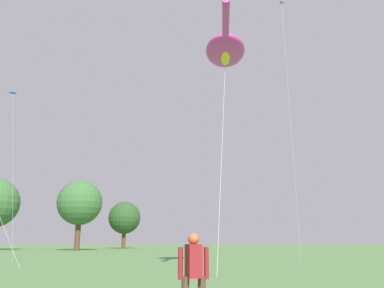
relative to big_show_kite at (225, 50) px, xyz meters
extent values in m
ellipsoid|color=#CC3899|center=(0.04, 0.17, 0.03)|extent=(3.06, 4.19, 0.97)
cylinder|color=#CC3899|center=(-0.83, -3.33, -0.12)|extent=(1.18, 3.42, 0.35)
ellipsoid|color=yellow|center=(0.04, 0.17, -0.41)|extent=(0.92, 1.74, 0.35)
cylinder|color=#B2B2B7|center=(-0.77, -1.86, -6.18)|extent=(1.66, 4.09, 11.45)
cube|color=maroon|center=(-4.11, -12.86, -10.82)|extent=(0.26, 0.41, 0.57)
sphere|color=#B75B2D|center=(-4.11, -12.86, -10.44)|extent=(0.21, 0.21, 0.21)
cylinder|color=maroon|center=(-4.34, -12.87, -10.86)|extent=(0.09, 0.09, 0.55)
cylinder|color=maroon|center=(-3.87, -12.84, -10.86)|extent=(0.09, 0.09, 0.55)
ellipsoid|color=blue|center=(-13.48, 8.57, -0.20)|extent=(0.63, 0.56, 0.13)
cylinder|color=#B2B2B7|center=(-12.92, 8.68, -6.05)|extent=(1.12, 0.24, 11.70)
ellipsoid|color=pink|center=(8.80, 11.77, 11.60)|extent=(0.69, 0.69, 0.27)
cylinder|color=#B2B2B7|center=(8.22, 10.09, -0.15)|extent=(1.19, 3.37, 23.50)
cylinder|color=#513823|center=(-5.01, 51.50, -10.39)|extent=(0.66, 0.66, 3.02)
sphere|color=#284C23|center=(-5.01, 51.50, -6.67)|extent=(5.53, 5.53, 5.53)
cylinder|color=#513823|center=(-11.44, 38.76, -9.85)|extent=(0.76, 0.76, 4.09)
sphere|color=#386633|center=(-11.44, 38.76, -5.27)|extent=(6.34, 6.34, 6.34)
camera|label=1|loc=(-5.38, -20.09, -10.47)|focal=37.30mm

